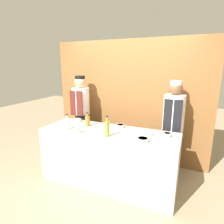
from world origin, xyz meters
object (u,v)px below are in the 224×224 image
sauce_bowl_purple (77,121)px  bottle_vinegar (88,121)px  cutting_board (142,132)px  chef_left (81,114)px  bottle_clear (67,123)px  cup_cream (78,130)px  sauce_bowl_yellow (120,126)px  bottle_oil (107,128)px  sauce_bowl_white (143,140)px  chef_right (173,126)px  sauce_bowl_green (167,135)px

sauce_bowl_purple → bottle_vinegar: 0.32m
cutting_board → chef_left: bearing=160.2°
bottle_clear → cup_cream: bottle_clear is taller
sauce_bowl_yellow → bottle_oil: size_ratio=0.44×
cutting_board → chef_left: chef_left is taller
sauce_bowl_white → cutting_board: bearing=105.6°
sauce_bowl_white → chef_left: size_ratio=0.09×
cutting_board → cup_cream: cup_cream is taller
sauce_bowl_yellow → bottle_clear: size_ratio=0.55×
chef_left → chef_right: bearing=-0.0°
sauce_bowl_green → chef_left: bearing=163.6°
sauce_bowl_white → cutting_board: sauce_bowl_white is taller
sauce_bowl_purple → chef_right: size_ratio=0.10×
cup_cream → chef_right: chef_right is taller
bottle_oil → cutting_board: bearing=38.6°
bottle_vinegar → cup_cream: 0.36m
sauce_bowl_green → sauce_bowl_yellow: sauce_bowl_green is taller
sauce_bowl_green → bottle_clear: bearing=-169.2°
bottle_oil → bottle_clear: size_ratio=1.25×
sauce_bowl_yellow → bottle_vinegar: bearing=-165.5°
chef_left → sauce_bowl_purple: bearing=-67.9°
sauce_bowl_green → bottle_vinegar: bearing=-179.1°
bottle_vinegar → bottle_clear: bottle_clear is taller
cutting_board → chef_right: chef_right is taller
bottle_oil → chef_right: bearing=46.0°
chef_right → bottle_clear: bearing=-152.3°
sauce_bowl_purple → bottle_oil: bearing=-27.2°
bottle_clear → bottle_oil: bearing=-2.9°
sauce_bowl_yellow → cutting_board: 0.42m
sauce_bowl_green → bottle_vinegar: (-1.33, -0.02, 0.06)m
sauce_bowl_purple → bottle_clear: (0.08, -0.38, 0.07)m
sauce_bowl_purple → bottle_vinegar: (0.30, -0.11, 0.06)m
bottle_vinegar → chef_left: 0.73m
sauce_bowl_yellow → chef_right: chef_right is taller
bottle_vinegar → sauce_bowl_purple: bearing=160.5°
chef_left → bottle_vinegar: bearing=-49.0°
chef_right → chef_left: bearing=180.0°
sauce_bowl_yellow → bottle_clear: 0.87m
sauce_bowl_green → bottle_vinegar: size_ratio=0.46×
sauce_bowl_purple → bottle_oil: 0.92m
sauce_bowl_purple → bottle_clear: bottle_clear is taller
sauce_bowl_white → bottle_vinegar: size_ratio=0.68×
bottle_clear → sauce_bowl_green: bearing=10.8°
sauce_bowl_green → cutting_board: sauce_bowl_green is taller
bottle_oil → chef_left: size_ratio=0.18×
cutting_board → cup_cream: bearing=-156.8°
bottle_vinegar → chef_right: chef_right is taller
bottle_clear → cup_cream: size_ratio=2.58×
sauce_bowl_white → cup_cream: cup_cream is taller
sauce_bowl_purple → bottle_vinegar: bottle_vinegar is taller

